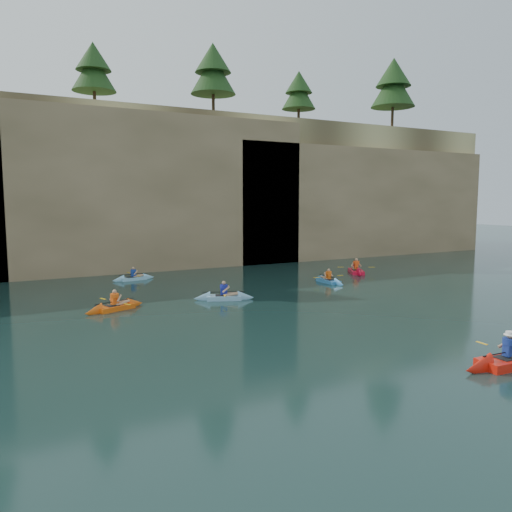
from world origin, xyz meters
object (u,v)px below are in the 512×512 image
kayaker_orange (115,307)px  kayaker_ltblue_near (224,297)px  main_kayaker (509,361)px  kayaker_red_far (356,271)px

kayaker_orange → kayaker_ltblue_near: (5.36, -0.22, 0.00)m
main_kayaker → kayaker_red_far: main_kayaker is taller
main_kayaker → kayaker_orange: main_kayaker is taller
main_kayaker → kayaker_ltblue_near: (-3.55, 13.22, -0.03)m
kayaker_ltblue_near → main_kayaker: bearing=-53.4°
main_kayaker → kayaker_ltblue_near: 13.69m
kayaker_orange → kayaker_red_far: (17.10, 3.86, 0.01)m
main_kayaker → kayaker_orange: 16.13m
main_kayaker → kayaker_orange: (-8.92, 13.44, -0.03)m
main_kayaker → kayaker_orange: bearing=126.6°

